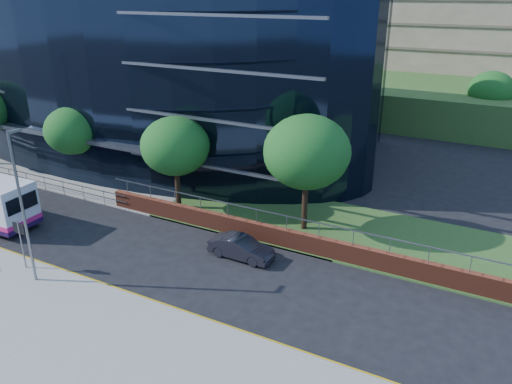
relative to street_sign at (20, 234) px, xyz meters
The scene contains 12 objects.
far_forecourt 16.53m from the street_sign, 129.83° to the left, with size 50.00×8.00×0.10m, color gray.
grass_verge 23.30m from the street_sign, 32.84° to the left, with size 36.00×8.00×0.12m, color #2D511E.
glass_office 24.70m from the street_sign, 110.75° to the left, with size 44.00×23.10×16.00m.
retaining_wall 17.93m from the street_sign, 29.83° to the left, with size 34.00×0.40×2.11m.
guard_railings 15.22m from the street_sign, 145.51° to the left, with size 24.00×0.05×1.10m.
street_sign is the anchor object (origin of this frame).
tree_far_b 13.54m from the street_sign, 124.08° to the left, with size 4.29×4.29×6.05m.
tree_far_c 11.14m from the street_sign, 76.71° to the left, with size 4.62×4.62×6.51m.
tree_far_d 16.61m from the street_sign, 45.22° to the left, with size 5.28×5.28×7.44m.
tree_dist_e 45.99m from the street_sign, 64.88° to the left, with size 4.62×4.62×6.51m.
streetlight_east 2.80m from the street_sign, 21.36° to the right, with size 0.15×0.77×8.00m.
parked_car 11.86m from the street_sign, 34.38° to the left, with size 1.34×3.83×1.26m, color black.
Camera 1 is at (26.65, -16.59, 14.26)m, focal length 35.00 mm.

